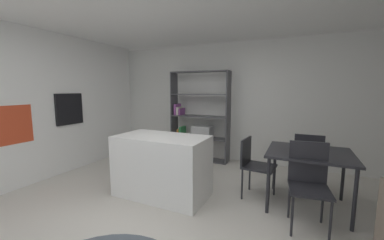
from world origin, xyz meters
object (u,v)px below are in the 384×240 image
kitchen_island (162,166)px  dining_chair_far (308,158)px  built_in_oven (69,109)px  dining_chair_island_side (253,161)px  dining_chair_near (308,178)px  open_bookshelf (199,121)px  dining_table (309,157)px

kitchen_island → dining_chair_far: (2.00, 1.03, 0.10)m
built_in_oven → dining_chair_island_side: (3.47, 0.38, -0.69)m
kitchen_island → dining_chair_near: bearing=1.7°
open_bookshelf → dining_chair_near: 2.92m
dining_table → dining_chair_near: size_ratio=1.07×
dining_table → dining_chair_island_side: 0.76m
built_in_oven → kitchen_island: bearing=-4.5°
dining_table → dining_chair_far: bearing=89.7°
built_in_oven → open_bookshelf: size_ratio=0.30×
kitchen_island → dining_chair_island_side: (1.25, 0.55, 0.08)m
kitchen_island → dining_chair_near: 1.99m
built_in_oven → dining_chair_far: built_in_oven is taller
built_in_oven → open_bookshelf: (1.98, 1.76, -0.33)m
built_in_oven → dining_chair_near: 4.25m
kitchen_island → open_bookshelf: (-0.24, 1.93, 0.44)m
dining_chair_near → dining_chair_island_side: bearing=139.2°
kitchen_island → open_bookshelf: bearing=97.0°
dining_table → dining_chair_far: 0.51m
built_in_oven → open_bookshelf: 2.67m
kitchen_island → dining_chair_near: dining_chair_near is taller
dining_chair_island_side → dining_chair_near: size_ratio=0.89×
dining_chair_far → dining_table: bearing=88.1°
dining_chair_island_side → dining_chair_far: size_ratio=0.94×
open_bookshelf → dining_chair_far: open_bookshelf is taller
dining_chair_near → kitchen_island: bearing=174.9°
open_bookshelf → dining_chair_near: bearing=-40.1°
kitchen_island → dining_chair_far: dining_chair_far is taller
kitchen_island → dining_table: size_ratio=1.30×
dining_chair_near → dining_chair_far: dining_chair_near is taller
dining_chair_near → dining_chair_far: size_ratio=1.06×
built_in_oven → dining_chair_island_side: bearing=6.2°
built_in_oven → kitchen_island: (2.21, -0.17, -0.77)m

